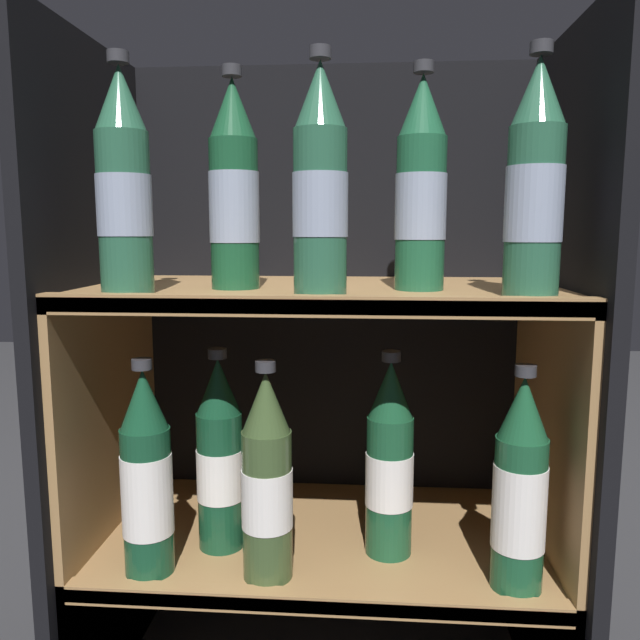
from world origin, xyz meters
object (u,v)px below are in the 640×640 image
at_px(bottle_upper_front_1, 320,187).
at_px(bottle_lower_back_0, 220,459).
at_px(bottle_lower_front_1, 267,482).
at_px(bottle_upper_front_0, 124,188).
at_px(bottle_lower_back_1, 390,464).
at_px(bottle_lower_front_0, 147,479).
at_px(bottle_lower_front_2, 520,491).
at_px(bottle_upper_back_1, 421,191).
at_px(bottle_upper_front_2, 535,186).
at_px(bottle_upper_back_0, 234,192).

bearing_deg(bottle_upper_front_1, bottle_lower_back_0, 153.28).
bearing_deg(bottle_lower_front_1, bottle_lower_back_0, 136.79).
distance_m(bottle_upper_front_0, bottle_lower_front_1, 0.42).
xyz_separation_m(bottle_upper_front_0, bottle_lower_back_1, (0.34, 0.08, -0.38)).
bearing_deg(bottle_lower_front_0, bottle_lower_back_0, 43.21).
bearing_deg(bottle_upper_front_0, bottle_lower_front_2, -0.00).
relative_size(bottle_upper_front_0, bottle_upper_back_1, 1.00).
bearing_deg(bottle_upper_front_2, bottle_upper_front_0, 180.00).
bearing_deg(bottle_lower_front_2, bottle_upper_front_1, 180.00).
distance_m(bottle_upper_front_0, bottle_upper_front_1, 0.24).
relative_size(bottle_upper_front_0, bottle_lower_front_0, 1.00).
xyz_separation_m(bottle_upper_front_0, bottle_upper_back_0, (0.12, 0.08, -0.00)).
bearing_deg(bottle_lower_front_1, bottle_upper_back_0, 124.76).
xyz_separation_m(bottle_upper_back_0, bottle_upper_back_1, (0.25, 0.00, 0.00)).
relative_size(bottle_upper_back_0, bottle_lower_front_0, 1.00).
height_order(bottle_upper_front_1, bottle_lower_back_0, bottle_upper_front_1).
bearing_deg(bottle_upper_front_0, bottle_upper_back_1, 11.52).
relative_size(bottle_upper_front_0, bottle_lower_back_1, 1.00).
xyz_separation_m(bottle_lower_front_2, bottle_lower_back_0, (-0.40, 0.08, 0.00)).
bearing_deg(bottle_upper_front_1, bottle_upper_back_1, 30.81).
bearing_deg(bottle_upper_back_1, bottle_upper_front_1, -149.19).
bearing_deg(bottle_lower_front_1, bottle_lower_front_2, -0.00).
distance_m(bottle_upper_front_1, bottle_upper_front_2, 0.25).
relative_size(bottle_lower_front_2, bottle_lower_back_1, 1.00).
distance_m(bottle_upper_back_0, bottle_lower_front_0, 0.40).
bearing_deg(bottle_lower_front_2, bottle_upper_back_0, 168.61).
height_order(bottle_upper_front_1, bottle_lower_front_2, bottle_upper_front_1).
height_order(bottle_upper_back_0, bottle_upper_back_1, same).
bearing_deg(bottle_lower_front_1, bottle_upper_front_2, 0.00).
distance_m(bottle_upper_front_1, bottle_lower_back_0, 0.41).
bearing_deg(bottle_lower_back_1, bottle_lower_front_0, -166.80).
relative_size(bottle_upper_back_0, bottle_lower_front_2, 1.00).
bearing_deg(bottle_upper_front_0, bottle_lower_back_0, 38.77).
height_order(bottle_upper_front_0, bottle_upper_back_1, same).
relative_size(bottle_upper_front_2, bottle_lower_front_2, 1.00).
height_order(bottle_upper_back_0, bottle_lower_front_1, bottle_upper_back_0).
height_order(bottle_upper_back_0, bottle_lower_back_0, bottle_upper_back_0).
height_order(bottle_upper_front_1, bottle_lower_front_0, bottle_upper_front_1).
distance_m(bottle_upper_back_0, bottle_upper_back_1, 0.25).
bearing_deg(bottle_lower_back_0, bottle_upper_front_2, -10.61).
height_order(bottle_upper_front_0, bottle_lower_front_1, bottle_upper_front_0).
distance_m(bottle_lower_front_0, bottle_lower_front_2, 0.49).
relative_size(bottle_lower_front_0, bottle_lower_back_1, 1.00).
bearing_deg(bottle_lower_back_0, bottle_upper_front_1, -26.72).
bearing_deg(bottle_upper_back_0, bottle_upper_front_2, -11.38).
relative_size(bottle_upper_front_1, bottle_upper_front_2, 1.00).
xyz_separation_m(bottle_upper_front_0, bottle_upper_front_1, (0.24, 0.00, -0.00)).
distance_m(bottle_upper_front_1, bottle_lower_front_2, 0.46).
xyz_separation_m(bottle_lower_front_1, bottle_lower_front_2, (0.32, -0.00, -0.00)).
relative_size(bottle_upper_front_1, bottle_lower_back_0, 1.00).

